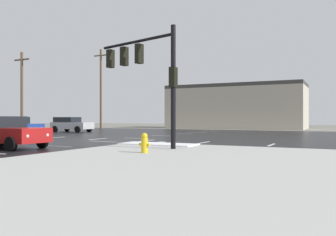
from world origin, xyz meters
name	(u,v)px	position (x,y,z in m)	size (l,w,h in m)	color
ground_plane	(121,140)	(0.00, 0.00, 0.00)	(120.00, 120.00, 0.00)	slate
road_asphalt	(121,140)	(0.00, 0.00, 0.01)	(44.00, 44.00, 0.02)	black
sidewalk_corner	(266,184)	(12.00, -12.00, 0.07)	(18.00, 18.00, 0.14)	#B2B2AD
snow_strip_curbside	(158,144)	(5.00, -4.00, 0.17)	(4.00, 1.60, 0.06)	white
lane_markings	(125,142)	(1.20, -1.38, 0.02)	(36.15, 36.15, 0.01)	silver
traffic_signal_mast	(147,67)	(5.17, -5.43, 3.98)	(4.85, 1.49, 5.54)	black
fire_hydrant	(144,143)	(6.51, -7.97, 0.54)	(0.48, 0.26, 0.79)	gold
strip_building_background	(236,107)	(-0.17, 29.35, 3.11)	(18.95, 8.00, 6.22)	#BCB29E
sedan_red	(3,131)	(-1.50, -8.10, 0.85)	(4.58, 2.11, 1.58)	#B21919
sedan_blue	(16,126)	(-10.55, 0.15, 0.85)	(4.62, 2.23, 1.58)	navy
sedan_silver	(71,124)	(-12.32, 8.64, 0.85)	(4.54, 2.02, 1.58)	#B7BABF
utility_pole_far	(22,90)	(-17.51, 6.75, 4.52)	(2.20, 0.28, 8.63)	brown
utility_pole_distant	(101,88)	(-15.55, 18.02, 5.59)	(2.20, 0.28, 10.73)	brown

